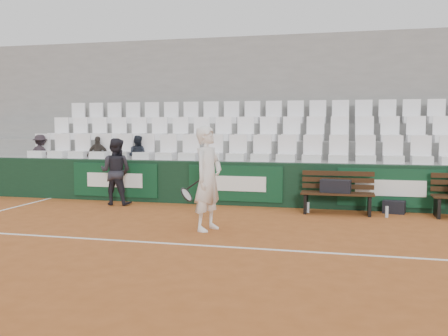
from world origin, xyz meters
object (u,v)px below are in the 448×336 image
ball_kid (116,172)px  bench_left (337,203)px  sports_bag_left (336,186)px  water_bottle_near (308,207)px  water_bottle_far (387,212)px  sports_bag_ground (394,207)px  spectator_a (40,137)px  spectator_c (137,138)px  spectator_b (98,139)px  tennis_player (208,179)px

ball_kid → bench_left: bearing=178.4°
sports_bag_left → water_bottle_near: size_ratio=2.68×
bench_left → water_bottle_far: bench_left is taller
sports_bag_left → sports_bag_ground: size_ratio=1.41×
spectator_a → spectator_c: bearing=175.7°
spectator_b → ball_kid: bearing=122.9°
sports_bag_ground → tennis_player: 4.30m
bench_left → tennis_player: size_ratio=0.81×
water_bottle_near → spectator_c: spectator_c is taller
sports_bag_left → spectator_a: 7.90m
water_bottle_near → tennis_player: bearing=-126.1°
sports_bag_ground → water_bottle_near: size_ratio=1.91×
tennis_player → spectator_c: 4.43m
sports_bag_left → ball_kid: 5.02m
bench_left → tennis_player: bearing=-134.9°
sports_bag_ground → spectator_a: size_ratio=0.42×
bench_left → spectator_b: 6.34m
water_bottle_near → spectator_b: spectator_b is taller
spectator_b → water_bottle_near: bearing=158.3°
sports_bag_ground → ball_kid: size_ratio=0.28×
tennis_player → spectator_a: spectator_a is taller
sports_bag_ground → water_bottle_near: 1.81m
water_bottle_far → tennis_player: (-3.18, -2.02, 0.81)m
sports_bag_left → tennis_player: (-2.16, -2.22, 0.34)m
spectator_c → sports_bag_ground: bearing=173.3°
water_bottle_far → spectator_c: bearing=167.3°
tennis_player → spectator_c: (-2.81, 3.37, 0.60)m
tennis_player → spectator_c: spectator_c is taller
water_bottle_far → spectator_a: bearing=171.2°
tennis_player → sports_bag_left: bearing=45.8°
tennis_player → spectator_b: bearing=139.2°
water_bottle_far → ball_kid: (-6.04, 0.21, 0.66)m
sports_bag_left → water_bottle_near: sports_bag_left is taller
tennis_player → spectator_a: (-5.60, 3.37, 0.61)m
bench_left → spectator_c: bearing=166.9°
spectator_b → spectator_c: size_ratio=0.97×
water_bottle_near → spectator_c: bearing=164.9°
water_bottle_near → spectator_a: (-7.19, 1.19, 1.41)m
sports_bag_ground → tennis_player: bearing=-142.8°
water_bottle_far → spectator_c: spectator_c is taller
sports_bag_left → spectator_a: bearing=171.6°
spectator_c → ball_kid: bearing=88.5°
water_bottle_near → spectator_a: spectator_a is taller
tennis_player → spectator_a: bearing=149.0°
sports_bag_ground → ball_kid: bearing=-176.9°
tennis_player → water_bottle_near: bearing=53.9°
bench_left → ball_kid: 5.08m
ball_kid → spectator_b: (-1.05, 1.15, 0.73)m
sports_bag_ground → spectator_c: size_ratio=0.42×
spectator_b → spectator_a: bearing=-9.5°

